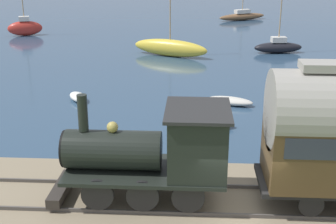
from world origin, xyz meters
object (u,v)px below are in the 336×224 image
sailboat_brown (242,16)px  rowboat_mid_harbor (78,97)px  sailboat_black (278,46)px  rowboat_far_out (207,124)px  rowboat_near_shore (230,101)px  steam_locomotive (160,148)px  sailboat_red (25,27)px  sailboat_yellow (170,47)px

sailboat_brown → rowboat_mid_harbor: 34.98m
sailboat_black → rowboat_mid_harbor: bearing=127.7°
sailboat_black → rowboat_far_out: 18.82m
sailboat_black → rowboat_near_shore: size_ratio=3.30×
rowboat_far_out → rowboat_near_shore: (3.70, -1.37, 0.01)m
sailboat_brown → steam_locomotive: bearing=142.4°
sailboat_brown → rowboat_mid_harbor: (-32.75, 12.27, -0.27)m
sailboat_red → rowboat_near_shore: 28.23m
steam_locomotive → sailboat_red: bearing=26.3°
steam_locomotive → rowboat_mid_harbor: bearing=25.6°
steam_locomotive → rowboat_far_out: bearing=-12.2°
sailboat_brown → rowboat_far_out: sailboat_brown is taller
sailboat_brown → sailboat_red: bearing=89.1°
sailboat_yellow → rowboat_near_shore: sailboat_yellow is taller
sailboat_yellow → sailboat_red: 17.26m
sailboat_yellow → sailboat_red: bearing=83.6°
sailboat_black → rowboat_mid_harbor: size_ratio=4.59×
sailboat_black → rowboat_mid_harbor: 19.36m
steam_locomotive → rowboat_far_out: (7.81, -1.68, -2.10)m
sailboat_brown → rowboat_near_shore: 33.17m
steam_locomotive → sailboat_black: (25.56, -7.94, -1.72)m
sailboat_yellow → sailboat_black: 9.10m
rowboat_mid_harbor → rowboat_far_out: bearing=-59.2°
sailboat_yellow → rowboat_far_out: 16.20m
sailboat_yellow → rowboat_far_out: (-15.97, -2.67, -0.50)m
rowboat_far_out → rowboat_near_shore: rowboat_near_shore is taller
sailboat_brown → rowboat_far_out: size_ratio=2.33×
rowboat_mid_harbor → rowboat_near_shore: 8.67m
sailboat_black → rowboat_near_shore: (-14.05, 4.89, -0.36)m
sailboat_black → rowboat_mid_harbor: sailboat_black is taller
steam_locomotive → sailboat_red: (32.36, 15.97, -1.49)m
sailboat_black → steam_locomotive: bearing=154.8°
sailboat_yellow → sailboat_brown: sailboat_yellow is taller
steam_locomotive → sailboat_red: sailboat_red is taller
sailboat_yellow → rowboat_far_out: bearing=-147.1°
rowboat_mid_harbor → rowboat_far_out: 8.28m
rowboat_near_shore → sailboat_black: bearing=-0.4°
rowboat_near_shore → sailboat_yellow: bearing=37.0°
rowboat_mid_harbor → sailboat_yellow: bearing=38.1°
steam_locomotive → rowboat_near_shore: steam_locomotive is taller
steam_locomotive → sailboat_yellow: sailboat_yellow is taller
sailboat_yellow → rowboat_mid_harbor: 12.92m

